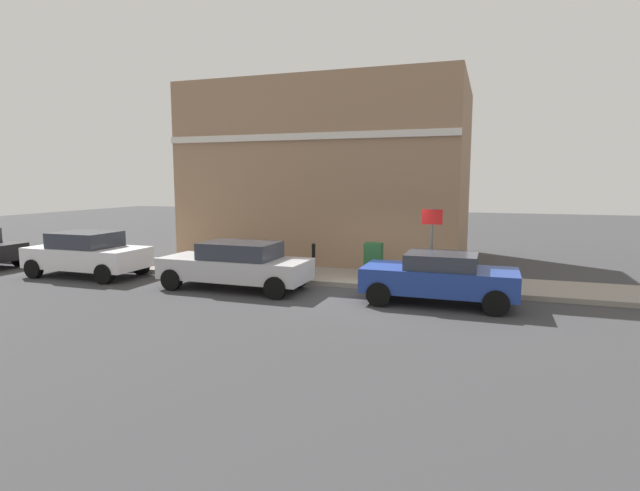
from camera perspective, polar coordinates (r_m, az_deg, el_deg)
The scene contains 10 objects.
ground at distance 14.40m, azimuth 6.49°, elevation -5.68°, with size 80.00×80.00×0.00m, color #38383A.
sidewalk at distance 18.34m, azimuth -10.78°, elevation -2.70°, with size 2.49×30.00×0.15m, color gray.
corner_building at distance 21.48m, azimuth 1.50°, elevation 8.09°, with size 7.28×10.88×7.02m.
car_blue at distance 13.62m, azimuth 13.44°, elevation -3.50°, with size 1.84×3.98×1.36m.
car_silver at distance 15.24m, azimuth -9.48°, elevation -2.15°, with size 1.90×4.52×1.43m.
car_white at distance 18.80m, azimuth -24.98°, elevation -0.83°, with size 1.97×4.03×1.52m.
utility_cabinet at distance 15.97m, azimuth 6.10°, elevation -1.89°, with size 0.46×0.61×1.15m.
bollard_near_cabinet at distance 16.63m, azimuth -0.74°, elevation -1.40°, with size 0.14×0.14×1.04m.
bollard_far_kerb at distance 16.60m, azimuth -7.58°, elevation -1.48°, with size 0.14×0.14×1.04m.
street_sign at distance 15.01m, azimuth 12.60°, elevation 1.15°, with size 0.08×0.60×2.30m.
Camera 1 is at (-13.71, -2.97, 3.25)m, focal length 28.11 mm.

